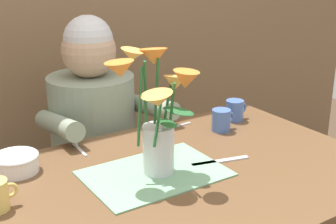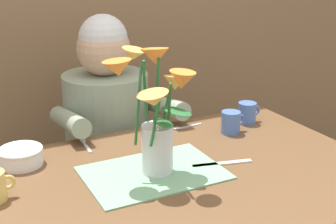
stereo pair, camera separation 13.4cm
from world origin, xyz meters
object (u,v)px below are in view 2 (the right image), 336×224
seated_person (109,153)px  flower_vase (155,110)px  coffee_cup (247,113)px  tea_cup (231,122)px  ceramic_bowl (21,156)px  dinner_knife (222,163)px

seated_person → flower_vase: 0.69m
coffee_cup → tea_cup: 0.13m
ceramic_bowl → dinner_knife: ceramic_bowl is taller
ceramic_bowl → tea_cup: (0.72, -0.07, 0.01)m
ceramic_bowl → tea_cup: bearing=-5.5°
coffee_cup → tea_cup: same height
seated_person → ceramic_bowl: seated_person is taller
flower_vase → ceramic_bowl: bearing=144.9°
seated_person → tea_cup: bearing=-48.6°
ceramic_bowl → seated_person: bearing=40.5°
ceramic_bowl → dinner_knife: 0.61m
seated_person → dinner_knife: (0.15, -0.61, 0.18)m
seated_person → tea_cup: size_ratio=12.20×
flower_vase → coffee_cup: bearing=24.6°
dinner_knife → flower_vase: bearing=-175.9°
tea_cup → flower_vase: bearing=-156.1°
ceramic_bowl → coffee_cup: (0.83, -0.01, 0.01)m
seated_person → ceramic_bowl: 0.56m
flower_vase → coffee_cup: size_ratio=3.92×
flower_vase → dinner_knife: (0.21, -0.03, -0.19)m
coffee_cup → flower_vase: bearing=-155.4°
dinner_knife → coffee_cup: 0.39m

